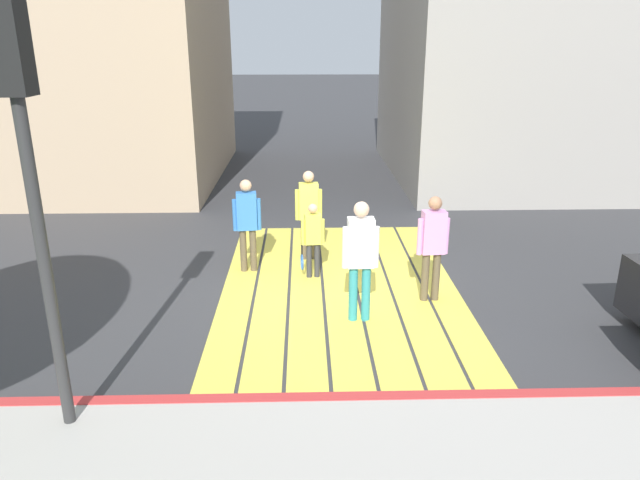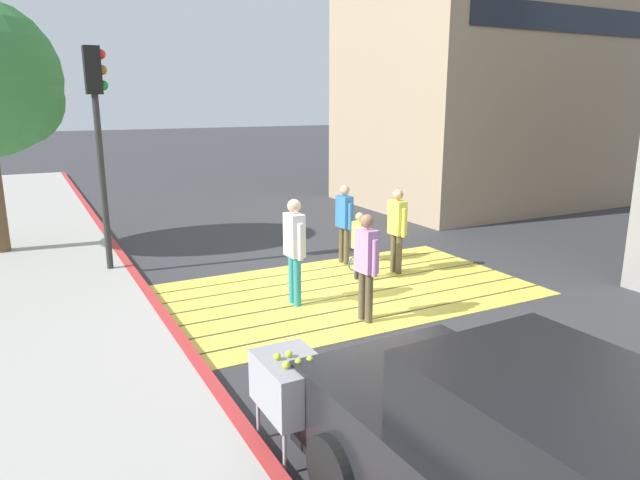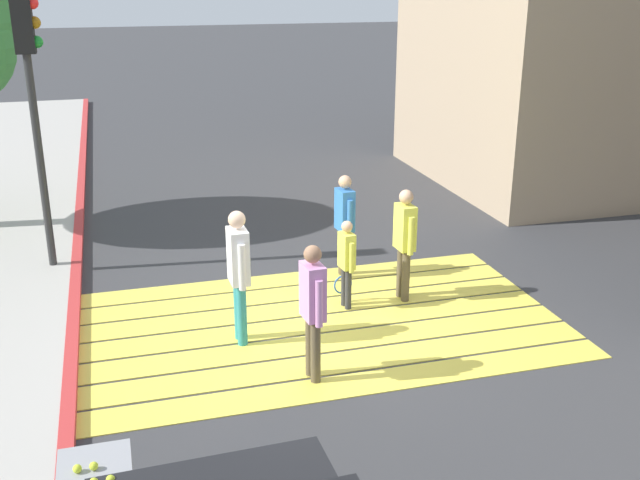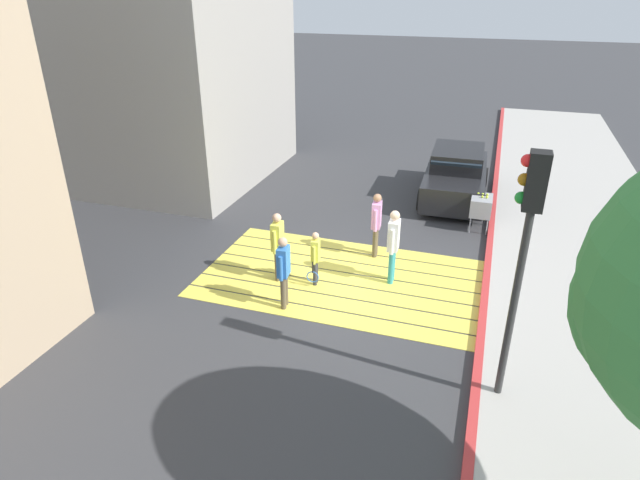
{
  "view_description": "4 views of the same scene",
  "coord_description": "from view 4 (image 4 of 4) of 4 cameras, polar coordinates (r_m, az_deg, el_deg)",
  "views": [
    {
      "loc": [
        -8.82,
        0.57,
        3.87
      ],
      "look_at": [
        -0.39,
        0.33,
        0.97
      ],
      "focal_mm": 33.01,
      "sensor_mm": 36.0,
      "label": 1
    },
    {
      "loc": [
        -4.96,
        -8.37,
        3.31
      ],
      "look_at": [
        -0.24,
        0.64,
        0.82
      ],
      "focal_mm": 32.25,
      "sensor_mm": 36.0,
      "label": 2
    },
    {
      "loc": [
        -2.56,
        -8.93,
        4.54
      ],
      "look_at": [
        0.04,
        0.25,
        1.13
      ],
      "focal_mm": 42.46,
      "sensor_mm": 36.0,
      "label": 3
    },
    {
      "loc": [
        -2.95,
        10.56,
        6.31
      ],
      "look_at": [
        0.53,
        -0.06,
        0.88
      ],
      "focal_mm": 30.19,
      "sensor_mm": 36.0,
      "label": 4
    }
  ],
  "objects": [
    {
      "name": "tennis_ball_cart",
      "position": [
        15.48,
        16.71,
        3.5
      ],
      "size": [
        0.56,
        0.8,
        1.02
      ],
      "color": "#99999E",
      "rests_on": "ground"
    },
    {
      "name": "pedestrian_child_with_racket",
      "position": [
        12.06,
        -0.49,
        -1.67
      ],
      "size": [
        0.28,
        0.41,
        1.3
      ],
      "color": "#333338",
      "rests_on": "ground"
    },
    {
      "name": "pedestrian_adult_trailing",
      "position": [
        11.14,
        -3.88,
        -2.93
      ],
      "size": [
        0.24,
        0.48,
        1.64
      ],
      "color": "brown",
      "rests_on": "ground"
    },
    {
      "name": "crosswalk_stripes",
      "position": [
        12.65,
        2.2,
        -4.03
      ],
      "size": [
        6.4,
        3.8,
        0.01
      ],
      "color": "#EAD64C",
      "rests_on": "ground"
    },
    {
      "name": "car_parked_near_curb",
      "position": [
        17.61,
        14.19,
        6.63
      ],
      "size": [
        2.09,
        4.35,
        1.57
      ],
      "color": "black",
      "rests_on": "ground"
    },
    {
      "name": "ground_plane",
      "position": [
        12.65,
        2.2,
        -4.05
      ],
      "size": [
        120.0,
        120.0,
        0.0
      ],
      "primitive_type": "plane",
      "color": "#38383A"
    },
    {
      "name": "traffic_light_corner",
      "position": [
        8.25,
        20.94,
        0.7
      ],
      "size": [
        0.39,
        0.28,
        4.24
      ],
      "color": "#2D2D2D",
      "rests_on": "ground"
    },
    {
      "name": "curb_painted",
      "position": [
        12.27,
        17.02,
        -5.97
      ],
      "size": [
        0.16,
        40.0,
        0.13
      ],
      "primitive_type": "cube",
      "color": "#BC3333",
      "rests_on": "ground"
    },
    {
      "name": "building_far_south",
      "position": [
        19.99,
        -17.81,
        16.94
      ],
      "size": [
        8.0,
        7.04,
        7.2
      ],
      "color": "gray",
      "rests_on": "ground"
    },
    {
      "name": "pedestrian_adult_side",
      "position": [
        12.13,
        7.78,
        -0.15
      ],
      "size": [
        0.24,
        0.52,
        1.77
      ],
      "color": "teal",
      "rests_on": "ground"
    },
    {
      "name": "sidewalk_west",
      "position": [
        12.55,
        27.79,
        -7.32
      ],
      "size": [
        4.8,
        40.0,
        0.12
      ],
      "primitive_type": "cube",
      "color": "#ADA8A0",
      "rests_on": "ground"
    },
    {
      "name": "pedestrian_adult_lead",
      "position": [
        13.29,
        5.99,
        2.07
      ],
      "size": [
        0.24,
        0.49,
        1.67
      ],
      "color": "brown",
      "rests_on": "ground"
    },
    {
      "name": "pedestrian_teen_behind",
      "position": [
        12.19,
        -4.51,
        -0.2
      ],
      "size": [
        0.23,
        0.49,
        1.66
      ],
      "color": "brown",
      "rests_on": "ground"
    }
  ]
}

